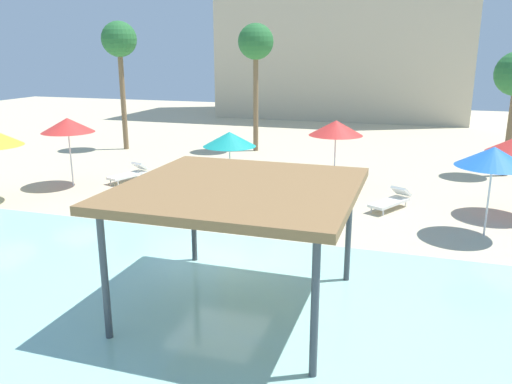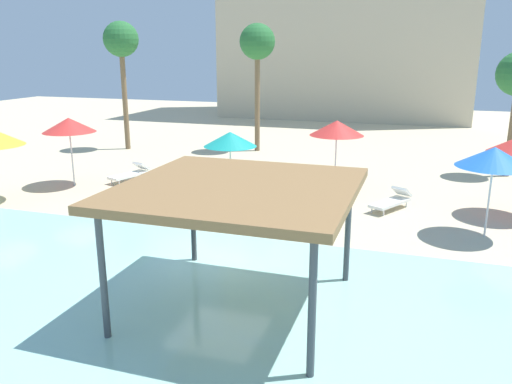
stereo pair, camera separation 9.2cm
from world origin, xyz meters
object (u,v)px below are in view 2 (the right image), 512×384
(palm_tree_2, at_px, (257,45))
(palm_tree_3, at_px, (121,43))
(shade_pavilion, at_px, (239,192))
(beach_umbrella_blue_6, at_px, (494,157))
(beach_umbrella_red_1, at_px, (69,125))
(beach_umbrella_red_7, at_px, (337,128))
(lounge_chair_1, at_px, (131,173))
(lounge_chair_2, at_px, (393,200))
(beach_umbrella_teal_5, at_px, (230,139))

(palm_tree_2, distance_m, palm_tree_3, 7.41)
(shade_pavilion, height_order, beach_umbrella_blue_6, shade_pavilion)
(palm_tree_3, bearing_deg, beach_umbrella_red_1, -73.64)
(beach_umbrella_red_7, relative_size, palm_tree_3, 0.40)
(lounge_chair_1, bearing_deg, lounge_chair_2, 103.76)
(shade_pavilion, distance_m, beach_umbrella_blue_6, 8.50)
(beach_umbrella_teal_5, height_order, palm_tree_2, palm_tree_2)
(shade_pavilion, distance_m, lounge_chair_2, 9.16)
(beach_umbrella_teal_5, bearing_deg, lounge_chair_2, 1.75)
(palm_tree_3, bearing_deg, lounge_chair_1, -57.22)
(beach_umbrella_blue_6, height_order, palm_tree_2, palm_tree_2)
(lounge_chair_2, height_order, palm_tree_3, palm_tree_3)
(palm_tree_3, bearing_deg, beach_umbrella_teal_5, -39.20)
(shade_pavilion, bearing_deg, lounge_chair_1, 131.91)
(beach_umbrella_red_1, distance_m, beach_umbrella_red_7, 10.79)
(lounge_chair_2, bearing_deg, palm_tree_2, -109.80)
(lounge_chair_1, relative_size, palm_tree_2, 0.29)
(beach_umbrella_teal_5, relative_size, beach_umbrella_red_7, 0.91)
(beach_umbrella_red_1, xyz_separation_m, beach_umbrella_blue_6, (15.66, -1.31, -0.07))
(beach_umbrella_blue_6, height_order, lounge_chair_2, beach_umbrella_blue_6)
(beach_umbrella_red_1, bearing_deg, lounge_chair_2, 3.07)
(beach_umbrella_red_1, distance_m, beach_umbrella_blue_6, 15.72)
(shade_pavilion, height_order, palm_tree_2, palm_tree_2)
(palm_tree_3, bearing_deg, beach_umbrella_blue_6, -27.20)
(beach_umbrella_blue_6, xyz_separation_m, palm_tree_3, (-17.99, 9.24, 3.38))
(beach_umbrella_blue_6, xyz_separation_m, palm_tree_2, (-10.80, 11.02, 3.25))
(beach_umbrella_blue_6, distance_m, palm_tree_2, 15.77)
(shade_pavilion, distance_m, palm_tree_3, 20.29)
(beach_umbrella_blue_6, relative_size, lounge_chair_2, 1.41)
(shade_pavilion, distance_m, beach_umbrella_red_1, 12.76)
(beach_umbrella_red_1, bearing_deg, palm_tree_2, 63.38)
(lounge_chair_2, bearing_deg, beach_umbrella_blue_6, 83.67)
(palm_tree_2, height_order, palm_tree_3, palm_tree_3)
(beach_umbrella_red_1, relative_size, palm_tree_3, 0.40)
(shade_pavilion, relative_size, beach_umbrella_blue_6, 1.72)
(shade_pavilion, xyz_separation_m, beach_umbrella_blue_6, (5.53, 6.45, -0.17))
(shade_pavilion, height_order, beach_umbrella_teal_5, shade_pavilion)
(beach_umbrella_blue_6, xyz_separation_m, lounge_chair_2, (-2.85, 2.00, -2.12))
(shade_pavilion, xyz_separation_m, beach_umbrella_teal_5, (-3.35, 8.27, -0.40))
(lounge_chair_1, distance_m, palm_tree_3, 9.44)
(beach_umbrella_teal_5, height_order, beach_umbrella_blue_6, beach_umbrella_blue_6)
(beach_umbrella_red_1, height_order, palm_tree_2, palm_tree_2)
(shade_pavilion, height_order, palm_tree_3, palm_tree_3)
(beach_umbrella_teal_5, distance_m, beach_umbrella_blue_6, 9.07)
(shade_pavilion, bearing_deg, beach_umbrella_teal_5, 112.04)
(beach_umbrella_red_7, bearing_deg, shade_pavilion, -91.31)
(shade_pavilion, relative_size, lounge_chair_2, 2.42)
(beach_umbrella_red_1, distance_m, beach_umbrella_teal_5, 6.80)
(shade_pavilion, distance_m, beach_umbrella_teal_5, 8.93)
(beach_umbrella_red_1, relative_size, beach_umbrella_teal_5, 1.13)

